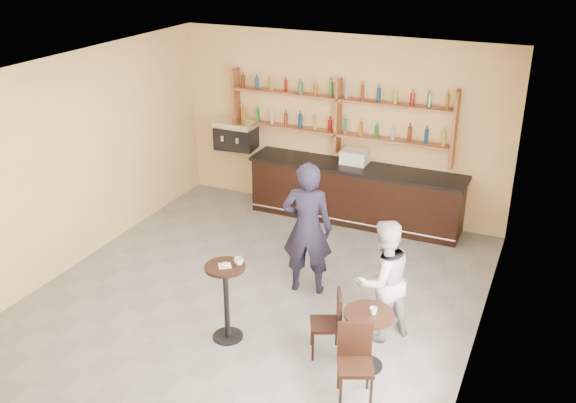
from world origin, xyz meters
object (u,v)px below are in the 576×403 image
at_px(pedestal_table, 226,302).
at_px(espresso_machine, 236,135).
at_px(cafe_table, 367,340).
at_px(patron_second, 382,280).
at_px(chair_west, 325,324).
at_px(bar_counter, 355,194).
at_px(pastry_case, 355,158).
at_px(man_main, 307,228).
at_px(chair_south, 355,366).

bearing_deg(pedestal_table, espresso_machine, 116.48).
bearing_deg(espresso_machine, cafe_table, -50.79).
relative_size(cafe_table, patron_second, 0.47).
xyz_separation_m(espresso_machine, cafe_table, (3.80, -3.87, -0.91)).
xyz_separation_m(espresso_machine, chair_west, (3.25, -3.82, -0.87)).
xyz_separation_m(bar_counter, pastry_case, (-0.04, 0.00, 0.65)).
xyz_separation_m(espresso_machine, pedestal_table, (2.01, -4.03, -0.77)).
bearing_deg(chair_west, bar_counter, 168.80).
xyz_separation_m(espresso_machine, pastry_case, (2.31, 0.00, -0.12)).
relative_size(espresso_machine, patron_second, 0.45).
bearing_deg(man_main, espresso_machine, -58.08).
bearing_deg(pedestal_table, patron_second, 25.99).
bearing_deg(pastry_case, chair_south, -67.88).
height_order(pedestal_table, chair_south, pedestal_table).
bearing_deg(pastry_case, cafe_table, -65.82).
xyz_separation_m(man_main, chair_west, (0.78, -1.29, -0.55)).
distance_m(man_main, chair_west, 1.61).
height_order(espresso_machine, chair_west, espresso_machine).
distance_m(chair_west, chair_south, 0.88).
height_order(bar_counter, chair_west, bar_counter).
height_order(bar_counter, man_main, man_main).
distance_m(man_main, chair_south, 2.44).
bearing_deg(cafe_table, pedestal_table, -174.89).
xyz_separation_m(bar_counter, chair_west, (0.91, -3.82, -0.09)).
bearing_deg(pastry_case, man_main, -83.24).
distance_m(cafe_table, chair_west, 0.55).
bearing_deg(chair_south, chair_west, 109.16).
bearing_deg(cafe_table, chair_south, -85.24).
distance_m(espresso_machine, cafe_table, 5.50).
bearing_deg(patron_second, cafe_table, 44.68).
height_order(pastry_case, chair_west, pastry_case).
height_order(man_main, patron_second, man_main).
xyz_separation_m(man_main, patron_second, (1.28, -0.65, -0.17)).
bearing_deg(espresso_machine, man_main, -50.93).
xyz_separation_m(pedestal_table, chair_south, (1.85, -0.44, -0.07)).
height_order(espresso_machine, pastry_case, espresso_machine).
distance_m(bar_counter, pastry_case, 0.65).
height_order(pedestal_table, chair_west, pedestal_table).
xyz_separation_m(chair_west, chair_south, (0.60, -0.65, 0.03)).
relative_size(man_main, cafe_table, 2.60).
xyz_separation_m(pastry_case, chair_south, (1.54, -4.47, -0.72)).
relative_size(bar_counter, pedestal_table, 3.65).
xyz_separation_m(man_main, chair_south, (1.38, -1.94, -0.53)).
xyz_separation_m(bar_counter, espresso_machine, (-2.34, 0.00, 0.77)).
xyz_separation_m(espresso_machine, chair_south, (3.85, -4.47, -0.84)).
distance_m(pedestal_table, patron_second, 1.97).
bearing_deg(cafe_table, chair_west, 174.81).
height_order(man_main, chair_west, man_main).
distance_m(pastry_case, man_main, 2.54).
bearing_deg(man_main, chair_south, 112.94).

